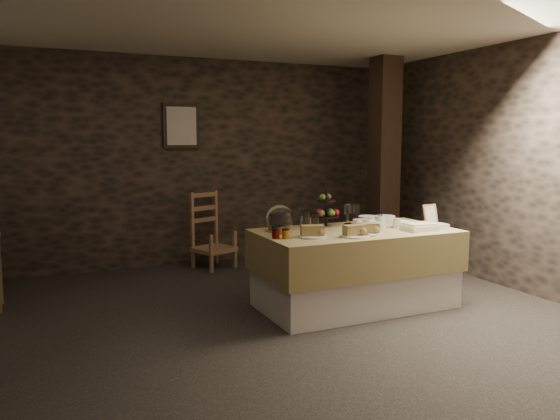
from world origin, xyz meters
name	(u,v)px	position (x,y,z in m)	size (l,w,h in m)	color
ground_plane	(271,320)	(0.00, 0.00, 0.00)	(5.50, 5.00, 0.01)	black
room_shell	(271,142)	(0.00, 0.00, 1.56)	(5.52, 5.02, 2.60)	black
buffet_table	(355,263)	(0.89, 0.04, 0.42)	(1.86, 0.99, 0.74)	silver
chair	(212,234)	(0.13, 2.17, 0.42)	(0.57, 0.55, 0.73)	olive
timber_column	(384,162)	(2.20, 1.48, 1.30)	(0.30, 0.30, 2.60)	black
framed_picture	(181,126)	(-0.15, 2.47, 1.75)	(0.45, 0.04, 0.55)	black
plate_stack_a	(368,221)	(1.13, 0.21, 0.79)	(0.19, 0.19, 0.10)	silver
plate_stack_b	(385,220)	(1.36, 0.25, 0.78)	(0.20, 0.20, 0.09)	silver
cutlery_holder	(380,223)	(1.14, 0.02, 0.80)	(0.10, 0.10, 0.12)	silver
cup_a	(367,224)	(1.03, 0.06, 0.79)	(0.12, 0.12, 0.10)	silver
cup_b	(376,227)	(1.02, -0.10, 0.78)	(0.10, 0.10, 0.09)	silver
mug_c	(357,224)	(0.94, 0.09, 0.78)	(0.09, 0.09, 0.10)	silver
mug_d	(397,223)	(1.33, 0.00, 0.78)	(0.08, 0.08, 0.09)	silver
bowl	(405,224)	(1.43, 0.01, 0.76)	(0.22, 0.22, 0.05)	silver
cake_dome	(280,220)	(0.22, 0.30, 0.84)	(0.26, 0.26, 0.26)	olive
fruit_stand	(327,212)	(0.77, 0.39, 0.88)	(0.25, 0.25, 0.36)	black
bread_platter_left	(312,233)	(0.34, -0.11, 0.78)	(0.26, 0.26, 0.11)	silver
bread_platter_center	(355,232)	(0.69, -0.25, 0.78)	(0.26, 0.26, 0.11)	silver
bread_platter_right	(367,230)	(0.86, -0.20, 0.78)	(0.26, 0.26, 0.11)	silver
jam_jars	(279,233)	(0.08, 0.01, 0.77)	(0.18, 0.26, 0.07)	#610702
tart_dish	(419,227)	(1.43, -0.21, 0.77)	(0.30, 0.22, 0.07)	silver
square_dish	(439,226)	(1.68, -0.19, 0.76)	(0.14, 0.14, 0.04)	silver
menu_frame	(431,215)	(1.79, 0.07, 0.83)	(0.17, 0.02, 0.22)	olive
storage_jar_a	(305,219)	(0.53, 0.39, 0.82)	(0.10, 0.10, 0.16)	white
storage_jar_b	(314,220)	(0.61, 0.34, 0.81)	(0.09, 0.09, 0.14)	white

